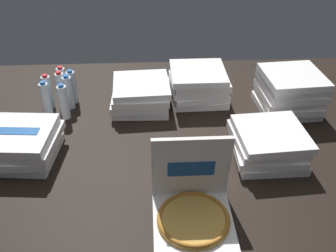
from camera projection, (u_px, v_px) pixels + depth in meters
name	position (u px, v px, depth m)	size (l,w,h in m)	color
ground_plane	(163.00, 159.00, 2.05)	(3.20, 2.40, 0.02)	black
open_pizza_box	(193.00, 206.00, 1.66)	(0.35, 0.36, 0.37)	white
pizza_stack_center_far	(290.00, 91.00, 2.38)	(0.38, 0.39, 0.26)	white
pizza_stack_left_mid	(198.00, 84.00, 2.50)	(0.39, 0.39, 0.22)	white
pizza_stack_right_near	(22.00, 144.00, 2.00)	(0.40, 0.39, 0.18)	white
pizza_stack_right_mid	(141.00, 95.00, 2.43)	(0.38, 0.37, 0.17)	white
pizza_stack_left_near	(268.00, 143.00, 2.01)	(0.39, 0.39, 0.17)	white
water_bottle_0	(72.00, 87.00, 2.46)	(0.06, 0.06, 0.23)	silver
water_bottle_1	(48.00, 92.00, 2.41)	(0.06, 0.06, 0.23)	white
water_bottle_2	(63.00, 83.00, 2.50)	(0.06, 0.06, 0.23)	silver
water_bottle_3	(64.00, 102.00, 2.31)	(0.06, 0.06, 0.23)	white
water_bottle_4	(46.00, 99.00, 2.33)	(0.06, 0.06, 0.23)	white
water_bottle_5	(69.00, 93.00, 2.40)	(0.06, 0.06, 0.23)	white
water_bottle_6	(61.00, 89.00, 2.44)	(0.06, 0.06, 0.23)	white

